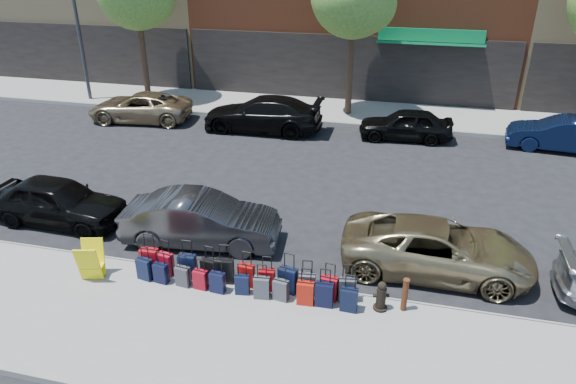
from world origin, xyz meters
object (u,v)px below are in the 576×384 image
(car_near_2, at_px, (437,248))
(car_far_2, at_px, (406,124))
(car_near_0, at_px, (58,201))
(car_far_3, at_px, (562,134))
(car_far_1, at_px, (263,114))
(car_far_0, at_px, (140,107))
(fire_hydrant, at_px, (381,297))
(streetlight, at_px, (79,8))
(bollard, at_px, (405,294))
(suitcase_front_5, at_px, (246,275))
(display_rack, at_px, (91,261))
(car_near_1, at_px, (201,220))

(car_near_2, distance_m, car_far_2, 9.77)
(car_near_0, xyz_separation_m, car_far_3, (15.84, 9.96, -0.02))
(car_near_0, height_order, car_near_2, car_near_0)
(car_far_1, xyz_separation_m, car_far_3, (12.30, 0.56, -0.08))
(car_far_0, bearing_deg, car_near_2, 48.01)
(fire_hydrant, distance_m, car_far_0, 16.59)
(car_near_0, bearing_deg, streetlight, 30.09)
(bollard, height_order, car_far_1, car_far_1)
(fire_hydrant, relative_size, car_near_2, 0.15)
(bollard, xyz_separation_m, car_far_1, (-6.60, 11.32, 0.19))
(suitcase_front_5, relative_size, car_far_3, 0.22)
(display_rack, bearing_deg, streetlight, 108.08)
(car_far_3, bearing_deg, suitcase_front_5, -32.54)
(streetlight, relative_size, bollard, 9.83)
(car_near_0, xyz_separation_m, car_near_1, (4.57, -0.09, 0.01))
(car_near_1, xyz_separation_m, car_near_2, (6.29, 0.15, -0.05))
(suitcase_front_5, relative_size, car_far_0, 0.19)
(bollard, xyz_separation_m, car_far_0, (-12.55, 11.31, 0.09))
(suitcase_front_5, height_order, car_near_0, car_near_0)
(display_rack, relative_size, car_far_3, 0.23)
(suitcase_front_5, bearing_deg, car_near_0, 169.45)
(suitcase_front_5, bearing_deg, bollard, 5.34)
(car_near_2, distance_m, car_far_3, 11.08)
(car_near_0, height_order, car_far_0, car_near_0)
(car_far_2, bearing_deg, display_rack, -33.72)
(car_far_3, bearing_deg, car_near_0, -51.98)
(streetlight, xyz_separation_m, car_near_1, (10.93, -11.77, -3.95))
(streetlight, bearing_deg, car_near_0, -61.40)
(car_near_1, height_order, car_near_2, car_near_1)
(display_rack, xyz_separation_m, car_far_2, (7.03, 12.26, 0.03))
(car_near_2, distance_m, car_far_0, 16.21)
(display_rack, distance_m, car_near_2, 8.55)
(fire_hydrant, distance_m, car_far_1, 12.94)
(bollard, xyz_separation_m, car_near_1, (-5.58, 1.83, 0.14))
(car_near_0, relative_size, car_near_1, 0.95)
(suitcase_front_5, distance_m, fire_hydrant, 3.19)
(bollard, relative_size, car_far_3, 0.20)
(car_near_1, height_order, car_far_0, car_near_1)
(streetlight, xyz_separation_m, car_far_0, (3.97, -2.28, -4.00))
(car_near_1, bearing_deg, display_rack, 135.42)
(car_far_2, bearing_deg, car_far_1, -90.48)
(car_near_0, distance_m, car_far_3, 18.71)
(car_near_0, bearing_deg, car_far_2, -43.36)
(car_far_0, bearing_deg, car_near_0, 7.47)
(car_near_0, xyz_separation_m, car_far_0, (-2.40, 9.40, -0.04))
(car_near_0, bearing_deg, suitcase_front_5, -104.83)
(car_far_1, bearing_deg, car_near_0, -21.63)
(fire_hydrant, height_order, car_far_0, car_far_0)
(fire_hydrant, bearing_deg, car_near_1, 145.97)
(car_near_0, xyz_separation_m, car_near_2, (10.86, 0.06, -0.04))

